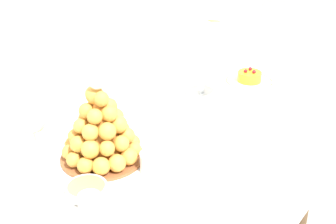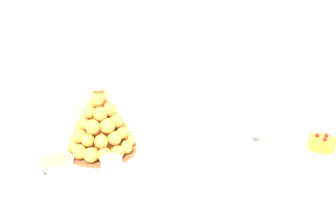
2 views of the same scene
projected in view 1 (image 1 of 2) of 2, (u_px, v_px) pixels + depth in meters
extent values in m
cylinder|color=brown|center=(308.00, 182.00, 1.81)|extent=(0.04, 0.04, 0.72)
cylinder|color=brown|center=(182.00, 138.00, 2.12)|extent=(0.04, 0.04, 0.72)
cube|color=brown|center=(165.00, 136.00, 1.40)|extent=(1.21, 0.71, 0.02)
cube|color=white|center=(165.00, 133.00, 1.40)|extent=(1.27, 0.77, 0.00)
cube|color=white|center=(279.00, 219.00, 1.26)|extent=(1.27, 0.01, 0.28)
cube|color=white|center=(78.00, 136.00, 1.66)|extent=(1.27, 0.01, 0.28)
cube|color=white|center=(254.00, 101.00, 1.92)|extent=(0.01, 0.77, 0.28)
cube|color=white|center=(122.00, 160.00, 1.25)|extent=(0.59, 0.34, 0.01)
cube|color=white|center=(174.00, 178.00, 1.16)|extent=(0.59, 0.01, 0.02)
cube|color=white|center=(77.00, 137.00, 1.34)|extent=(0.59, 0.01, 0.02)
cube|color=white|center=(36.00, 214.00, 1.04)|extent=(0.01, 0.34, 0.02)
cube|color=white|center=(183.00, 115.00, 1.46)|extent=(0.01, 0.34, 0.02)
cylinder|color=white|center=(122.00, 158.00, 1.25)|extent=(0.32, 0.32, 0.00)
cylinder|color=brown|center=(103.00, 157.00, 1.25)|extent=(0.22, 0.22, 0.01)
cone|color=#C17F34|center=(100.00, 125.00, 1.20)|extent=(0.15, 0.15, 0.19)
sphere|color=gold|center=(123.00, 135.00, 1.30)|extent=(0.04, 0.04, 0.04)
sphere|color=gold|center=(110.00, 133.00, 1.31)|extent=(0.04, 0.04, 0.04)
sphere|color=gold|center=(95.00, 133.00, 1.31)|extent=(0.04, 0.04, 0.04)
sphere|color=gold|center=(82.00, 138.00, 1.29)|extent=(0.04, 0.04, 0.04)
sphere|color=gold|center=(72.00, 144.00, 1.26)|extent=(0.04, 0.04, 0.04)
sphere|color=gold|center=(69.00, 152.00, 1.22)|extent=(0.04, 0.04, 0.04)
sphere|color=gold|center=(74.00, 160.00, 1.19)|extent=(0.04, 0.04, 0.04)
sphere|color=gold|center=(85.00, 165.00, 1.17)|extent=(0.04, 0.04, 0.04)
sphere|color=gold|center=(101.00, 166.00, 1.16)|extent=(0.05, 0.05, 0.05)
sphere|color=gold|center=(117.00, 163.00, 1.17)|extent=(0.05, 0.05, 0.05)
sphere|color=gold|center=(129.00, 157.00, 1.20)|extent=(0.05, 0.05, 0.05)
sphere|color=gold|center=(134.00, 149.00, 1.24)|extent=(0.04, 0.04, 0.04)
sphere|color=gold|center=(132.00, 141.00, 1.27)|extent=(0.04, 0.04, 0.04)
sphere|color=gold|center=(111.00, 125.00, 1.28)|extent=(0.05, 0.05, 0.05)
sphere|color=gold|center=(95.00, 125.00, 1.28)|extent=(0.05, 0.05, 0.05)
sphere|color=gold|center=(82.00, 129.00, 1.25)|extent=(0.05, 0.05, 0.05)
sphere|color=gold|center=(75.00, 136.00, 1.22)|extent=(0.04, 0.04, 0.04)
sphere|color=gold|center=(78.00, 144.00, 1.18)|extent=(0.04, 0.04, 0.04)
sphere|color=gold|center=(90.00, 149.00, 1.16)|extent=(0.05, 0.05, 0.05)
sphere|color=gold|center=(107.00, 148.00, 1.16)|extent=(0.04, 0.04, 0.04)
sphere|color=gold|center=(121.00, 143.00, 1.19)|extent=(0.04, 0.04, 0.04)
sphere|color=gold|center=(127.00, 135.00, 1.22)|extent=(0.04, 0.04, 0.04)
sphere|color=gold|center=(123.00, 129.00, 1.26)|extent=(0.04, 0.04, 0.04)
sphere|color=gold|center=(101.00, 115.00, 1.25)|extent=(0.05, 0.05, 0.05)
sphere|color=gold|center=(86.00, 118.00, 1.23)|extent=(0.04, 0.04, 0.04)
sphere|color=gold|center=(81.00, 126.00, 1.19)|extent=(0.04, 0.04, 0.04)
sphere|color=gold|center=(90.00, 132.00, 1.16)|extent=(0.04, 0.04, 0.04)
sphere|color=gold|center=(108.00, 131.00, 1.16)|extent=(0.05, 0.05, 0.05)
sphere|color=gold|center=(119.00, 124.00, 1.19)|extent=(0.05, 0.05, 0.05)
sphere|color=gold|center=(115.00, 117.00, 1.23)|extent=(0.05, 0.05, 0.05)
sphere|color=gold|center=(95.00, 105.00, 1.21)|extent=(0.04, 0.04, 0.04)
sphere|color=gold|center=(86.00, 110.00, 1.18)|extent=(0.04, 0.04, 0.04)
sphere|color=gold|center=(95.00, 116.00, 1.16)|extent=(0.04, 0.04, 0.04)
sphere|color=gold|center=(109.00, 114.00, 1.17)|extent=(0.04, 0.04, 0.04)
sphere|color=gold|center=(109.00, 106.00, 1.20)|extent=(0.04, 0.04, 0.04)
sphere|color=gold|center=(95.00, 95.00, 1.18)|extent=(0.05, 0.05, 0.05)
sphere|color=gold|center=(101.00, 99.00, 1.16)|extent=(0.04, 0.04, 0.04)
sphere|color=white|center=(97.00, 81.00, 1.15)|extent=(0.04, 0.04, 0.04)
cylinder|color=silver|center=(90.00, 206.00, 1.03)|extent=(0.05, 0.05, 0.06)
cylinder|color=gold|center=(91.00, 211.00, 1.03)|extent=(0.05, 0.05, 0.02)
cylinder|color=#EAC166|center=(90.00, 204.00, 1.03)|extent=(0.05, 0.05, 0.02)
sphere|color=brown|center=(88.00, 199.00, 1.02)|extent=(0.01, 0.01, 0.01)
cylinder|color=silver|center=(152.00, 162.00, 1.19)|extent=(0.06, 0.06, 0.05)
cylinder|color=brown|center=(152.00, 167.00, 1.19)|extent=(0.06, 0.06, 0.02)
cylinder|color=#8C603D|center=(152.00, 161.00, 1.18)|extent=(0.06, 0.06, 0.02)
sphere|color=brown|center=(153.00, 159.00, 1.17)|extent=(0.02, 0.02, 0.02)
cylinder|color=silver|center=(197.00, 128.00, 1.35)|extent=(0.05, 0.05, 0.05)
cylinder|color=gold|center=(197.00, 132.00, 1.36)|extent=(0.05, 0.05, 0.02)
cylinder|color=#EAC166|center=(197.00, 127.00, 1.35)|extent=(0.05, 0.05, 0.01)
sphere|color=brown|center=(199.00, 124.00, 1.35)|extent=(0.01, 0.01, 0.01)
cylinder|color=white|center=(87.00, 189.00, 1.11)|extent=(0.10, 0.10, 0.02)
cylinder|color=#F2CC59|center=(86.00, 187.00, 1.11)|extent=(0.09, 0.09, 0.00)
cylinder|color=white|center=(201.00, 93.00, 1.63)|extent=(0.12, 0.12, 0.01)
cylinder|color=white|center=(201.00, 84.00, 1.62)|extent=(0.02, 0.02, 0.06)
cylinder|color=white|center=(203.00, 50.00, 1.56)|extent=(0.15, 0.15, 0.19)
cylinder|color=brown|center=(204.00, 70.00, 1.60)|extent=(0.06, 0.05, 0.06)
cylinder|color=brown|center=(196.00, 71.00, 1.59)|extent=(0.06, 0.06, 0.04)
cylinder|color=#F9A54C|center=(207.00, 74.00, 1.57)|extent=(0.07, 0.05, 0.07)
cylinder|color=brown|center=(202.00, 62.00, 1.60)|extent=(0.07, 0.05, 0.07)
cylinder|color=pink|center=(198.00, 65.00, 1.58)|extent=(0.05, 0.05, 0.04)
cylinder|color=#72B2E0|center=(208.00, 66.00, 1.57)|extent=(0.06, 0.05, 0.06)
cylinder|color=yellow|center=(198.00, 56.00, 1.58)|extent=(0.06, 0.05, 0.06)
cylinder|color=yellow|center=(199.00, 58.00, 1.56)|extent=(0.05, 0.05, 0.04)
cylinder|color=brown|center=(206.00, 59.00, 1.55)|extent=(0.07, 0.05, 0.07)
cylinder|color=yellow|center=(210.00, 55.00, 1.58)|extent=(0.07, 0.05, 0.07)
cylinder|color=#E54C47|center=(197.00, 48.00, 1.57)|extent=(0.06, 0.05, 0.05)
cylinder|color=yellow|center=(206.00, 53.00, 1.53)|extent=(0.06, 0.06, 0.07)
cylinder|color=#F9A54C|center=(208.00, 48.00, 1.57)|extent=(0.07, 0.06, 0.07)
cylinder|color=#F9A54C|center=(191.00, 42.00, 1.54)|extent=(0.06, 0.05, 0.05)
cylinder|color=#9ED860|center=(207.00, 46.00, 1.51)|extent=(0.06, 0.06, 0.07)
cylinder|color=#72B2E0|center=(210.00, 42.00, 1.55)|extent=(0.07, 0.06, 0.06)
cylinder|color=#E54C47|center=(200.00, 40.00, 1.56)|extent=(0.07, 0.06, 0.07)
cylinder|color=#D199D8|center=(194.00, 37.00, 1.51)|extent=(0.07, 0.05, 0.07)
cylinder|color=#9ED860|center=(208.00, 35.00, 1.53)|extent=(0.07, 0.05, 0.07)
cylinder|color=pink|center=(201.00, 33.00, 1.55)|extent=(0.05, 0.06, 0.06)
cylinder|color=pink|center=(204.00, 31.00, 1.49)|extent=(0.06, 0.06, 0.05)
cylinder|color=#F9A54C|center=(214.00, 26.00, 1.53)|extent=(0.07, 0.06, 0.06)
cylinder|color=#9ED860|center=(200.00, 26.00, 1.53)|extent=(0.05, 0.05, 0.04)
cylinder|color=white|center=(249.00, 82.00, 1.72)|extent=(0.18, 0.18, 0.01)
torus|color=gold|center=(249.00, 81.00, 1.72)|extent=(0.17, 0.17, 0.00)
cylinder|color=yellow|center=(249.00, 76.00, 1.72)|extent=(0.09, 0.09, 0.04)
sphere|color=#A51923|center=(250.00, 69.00, 1.72)|extent=(0.01, 0.01, 0.01)
sphere|color=#A51923|center=(246.00, 71.00, 1.70)|extent=(0.01, 0.01, 0.01)
sphere|color=#A51923|center=(254.00, 72.00, 1.69)|extent=(0.01, 0.01, 0.01)
cylinder|color=silver|center=(37.00, 157.00, 1.27)|extent=(0.06, 0.06, 0.00)
cylinder|color=silver|center=(35.00, 144.00, 1.25)|extent=(0.01, 0.01, 0.08)
sphere|color=silver|center=(31.00, 118.00, 1.21)|extent=(0.08, 0.08, 0.08)
cylinder|color=#EAE08C|center=(32.00, 123.00, 1.22)|extent=(0.06, 0.06, 0.03)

